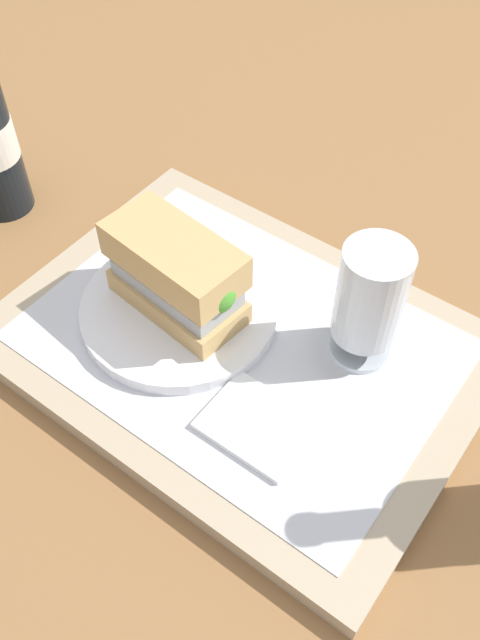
# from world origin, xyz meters

# --- Properties ---
(ground_plane) EXTENTS (3.00, 3.00, 0.00)m
(ground_plane) POSITION_xyz_m (0.00, 0.00, 0.00)
(ground_plane) COLOR olive
(tray) EXTENTS (0.44, 0.32, 0.02)m
(tray) POSITION_xyz_m (0.00, 0.00, 0.01)
(tray) COLOR tan
(tray) RESTS_ON ground_plane
(placemat) EXTENTS (0.38, 0.27, 0.00)m
(placemat) POSITION_xyz_m (0.00, 0.00, 0.02)
(placemat) COLOR silver
(placemat) RESTS_ON tray
(plate) EXTENTS (0.19, 0.19, 0.01)m
(plate) POSITION_xyz_m (-0.07, -0.01, 0.03)
(plate) COLOR white
(plate) RESTS_ON placemat
(sandwich) EXTENTS (0.14, 0.08, 0.08)m
(sandwich) POSITION_xyz_m (-0.06, -0.01, 0.08)
(sandwich) COLOR tan
(sandwich) RESTS_ON plate
(beer_glass) EXTENTS (0.06, 0.06, 0.12)m
(beer_glass) POSITION_xyz_m (0.10, 0.06, 0.09)
(beer_glass) COLOR silver
(beer_glass) RESTS_ON placemat
(napkin_folded) EXTENTS (0.09, 0.07, 0.01)m
(napkin_folded) POSITION_xyz_m (0.07, -0.07, 0.02)
(napkin_folded) COLOR white
(napkin_folded) RESTS_ON placemat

